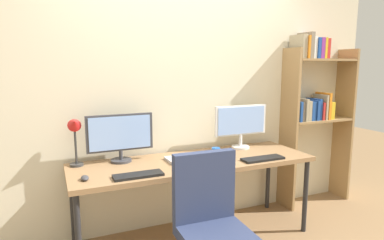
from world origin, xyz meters
TOP-DOWN VIEW (x-y plane):
  - wall_back at (0.00, 1.02)m, footprint 4.53×0.10m
  - desk at (0.00, 0.60)m, footprint 2.13×0.68m
  - bookshelf at (1.55, 0.83)m, footprint 0.83×0.28m
  - monitor_left at (-0.60, 0.81)m, footprint 0.57×0.18m
  - monitor_right at (0.60, 0.81)m, footprint 0.57×0.18m
  - desk_lamp at (-0.96, 0.81)m, footprint 0.11×0.15m
  - keyboard_left at (-0.56, 0.37)m, footprint 0.37×0.13m
  - keyboard_right at (0.56, 0.37)m, footprint 0.39×0.13m
  - computer_mouse at (-0.94, 0.45)m, footprint 0.06×0.10m
  - laptop_closed at (-0.07, 0.63)m, footprint 0.32×0.23m
  - coffee_mug at (0.22, 0.60)m, footprint 0.11×0.08m

SIDE VIEW (x-z plane):
  - desk at x=0.00m, z-range 0.32..1.06m
  - keyboard_left at x=-0.56m, z-range 0.74..0.76m
  - keyboard_right at x=0.56m, z-range 0.74..0.76m
  - laptop_closed at x=-0.07m, z-range 0.74..0.76m
  - computer_mouse at x=-0.94m, z-range 0.74..0.77m
  - coffee_mug at x=0.22m, z-range 0.74..0.83m
  - monitor_left at x=-0.60m, z-range 0.76..1.18m
  - monitor_right at x=0.60m, z-range 0.78..1.21m
  - desk_lamp at x=-0.96m, z-range 0.81..1.25m
  - bookshelf at x=1.55m, z-range 0.23..2.13m
  - wall_back at x=0.00m, z-range 0.00..2.60m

